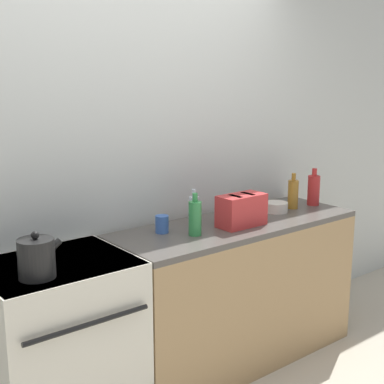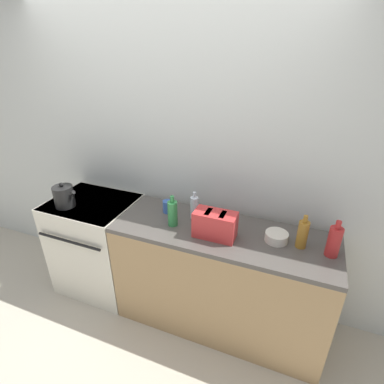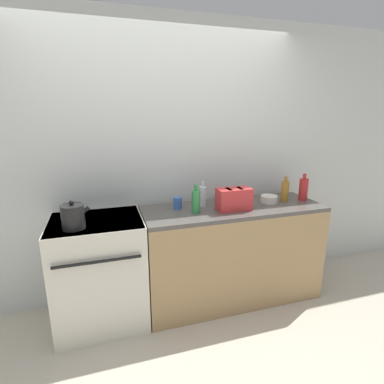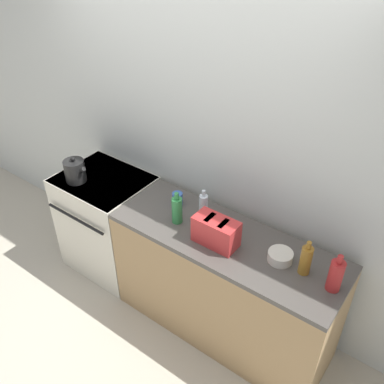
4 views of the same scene
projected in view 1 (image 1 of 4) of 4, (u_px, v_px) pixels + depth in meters
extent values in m
cube|color=silver|center=(123.00, 166.00, 3.20)|extent=(8.00, 0.05, 2.60)
cube|color=silver|center=(61.00, 348.00, 2.73)|extent=(0.73, 0.61, 0.93)
cube|color=black|center=(56.00, 264.00, 2.63)|extent=(0.72, 0.59, 0.02)
cylinder|color=black|center=(34.00, 279.00, 2.43)|extent=(0.19, 0.19, 0.01)
cylinder|color=black|center=(98.00, 263.00, 2.63)|extent=(0.19, 0.19, 0.01)
cylinder|color=black|center=(13.00, 264.00, 2.63)|extent=(0.19, 0.19, 0.01)
cylinder|color=black|center=(75.00, 250.00, 2.83)|extent=(0.19, 0.19, 0.01)
cylinder|color=black|center=(89.00, 324.00, 2.42)|extent=(0.62, 0.02, 0.02)
cube|color=tan|center=(236.00, 294.00, 3.46)|extent=(1.67, 0.58, 0.89)
cube|color=#514C47|center=(237.00, 225.00, 3.36)|extent=(1.67, 0.58, 0.04)
cylinder|color=black|center=(36.00, 258.00, 2.41)|extent=(0.17, 0.17, 0.18)
sphere|color=black|center=(35.00, 235.00, 2.39)|extent=(0.04, 0.04, 0.04)
cylinder|color=black|center=(53.00, 247.00, 2.45)|extent=(0.09, 0.03, 0.08)
cube|color=red|center=(241.00, 210.00, 3.25)|extent=(0.30, 0.15, 0.19)
cube|color=black|center=(235.00, 197.00, 3.20)|extent=(0.04, 0.11, 0.01)
cube|color=black|center=(248.00, 194.00, 3.27)|extent=(0.04, 0.11, 0.01)
cylinder|color=#B72828|center=(314.00, 190.00, 3.79)|extent=(0.09, 0.09, 0.21)
cylinder|color=#B72828|center=(314.00, 172.00, 3.76)|extent=(0.03, 0.03, 0.05)
cylinder|color=silver|center=(194.00, 211.00, 3.25)|extent=(0.06, 0.06, 0.18)
cylinder|color=silver|center=(194.00, 193.00, 3.23)|extent=(0.03, 0.03, 0.05)
cylinder|color=#338C47|center=(195.00, 218.00, 3.06)|extent=(0.08, 0.08, 0.20)
cylinder|color=#338C47|center=(195.00, 197.00, 3.04)|extent=(0.03, 0.03, 0.05)
cylinder|color=#9E6B23|center=(293.00, 194.00, 3.69)|extent=(0.07, 0.07, 0.20)
cylinder|color=#9E6B23|center=(294.00, 177.00, 3.66)|extent=(0.03, 0.03, 0.05)
cylinder|color=#3860B2|center=(162.00, 224.00, 3.12)|extent=(0.08, 0.08, 0.10)
cylinder|color=beige|center=(276.00, 207.00, 3.60)|extent=(0.16, 0.16, 0.07)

